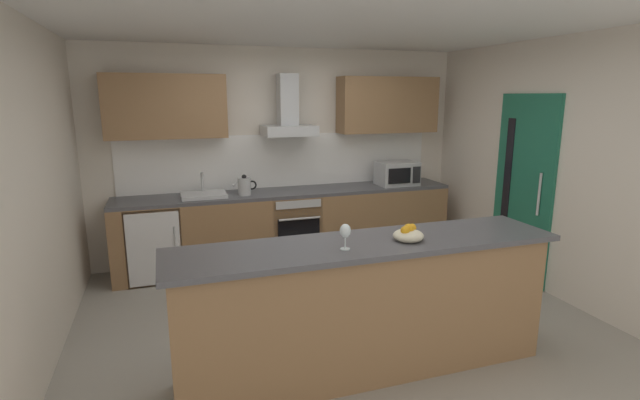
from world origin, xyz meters
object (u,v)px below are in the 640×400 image
(refrigerator, at_px, (154,242))
(sink, at_px, (204,194))
(microwave, at_px, (397,173))
(range_hood, at_px, (288,116))
(oven, at_px, (293,226))
(kettle, at_px, (244,186))
(fruit_bowl, at_px, (408,234))
(wine_glass, at_px, (345,232))

(refrigerator, height_order, sink, sink)
(microwave, xyz_separation_m, range_hood, (-1.39, 0.16, 0.74))
(microwave, bearing_deg, refrigerator, 179.52)
(oven, distance_m, kettle, 0.80)
(microwave, distance_m, fruit_bowl, 2.77)
(fruit_bowl, bearing_deg, range_hood, 93.89)
(refrigerator, xyz_separation_m, sink, (0.57, 0.01, 0.50))
(oven, relative_size, refrigerator, 0.94)
(sink, bearing_deg, wine_glass, -74.48)
(fruit_bowl, bearing_deg, kettle, 106.96)
(refrigerator, xyz_separation_m, range_hood, (1.61, 0.13, 1.36))
(wine_glass, height_order, fruit_bowl, wine_glass)
(oven, relative_size, fruit_bowl, 3.64)
(wine_glass, bearing_deg, oven, 82.78)
(sink, distance_m, fruit_bowl, 2.81)
(kettle, relative_size, wine_glass, 1.62)
(sink, distance_m, kettle, 0.47)
(refrigerator, xyz_separation_m, fruit_bowl, (1.79, -2.52, 0.63))
(refrigerator, relative_size, fruit_bowl, 3.86)
(sink, bearing_deg, range_hood, 6.50)
(kettle, relative_size, range_hood, 0.40)
(refrigerator, bearing_deg, fruit_bowl, -54.60)
(microwave, xyz_separation_m, wine_glass, (-1.72, -2.54, 0.08))
(microwave, bearing_deg, sink, 179.08)
(wine_glass, distance_m, fruit_bowl, 0.51)
(refrigerator, distance_m, fruit_bowl, 3.15)
(microwave, xyz_separation_m, kettle, (-1.97, -0.01, -0.04))
(sink, xyz_separation_m, fruit_bowl, (1.22, -2.53, 0.13))
(microwave, relative_size, kettle, 1.73)
(refrigerator, height_order, fruit_bowl, fruit_bowl)
(microwave, height_order, wine_glass, microwave)
(oven, bearing_deg, sink, 179.39)
(kettle, bearing_deg, sink, 174.47)
(wine_glass, bearing_deg, sink, 105.52)
(refrigerator, relative_size, wine_glass, 4.78)
(refrigerator, relative_size, range_hood, 1.18)
(kettle, xyz_separation_m, range_hood, (0.58, 0.16, 0.78))
(refrigerator, distance_m, range_hood, 2.11)
(sink, distance_m, wine_glass, 2.68)
(kettle, xyz_separation_m, wine_glass, (0.25, -2.53, 0.13))
(oven, relative_size, kettle, 2.77)
(oven, distance_m, fruit_bowl, 2.60)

